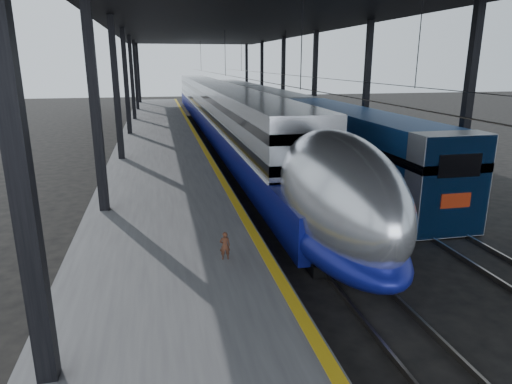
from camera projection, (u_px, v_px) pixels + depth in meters
name	position (u px, v px, depth m)	size (l,w,h in m)	color
ground	(283.00, 275.00, 14.43)	(160.00, 160.00, 0.00)	black
platform	(161.00, 150.00, 32.38)	(6.00, 80.00, 1.00)	#4C4C4F
yellow_strip	(200.00, 141.00, 32.81)	(0.30, 80.00, 0.01)	gold
rails	(270.00, 151.00, 34.12)	(6.52, 80.00, 0.16)	slate
canopy	(234.00, 22.00, 31.11)	(18.00, 75.00, 9.47)	black
tgv_train	(221.00, 113.00, 40.84)	(3.18, 65.20, 4.56)	silver
second_train	(273.00, 112.00, 42.39)	(2.90, 56.05, 3.99)	navy
child	(225.00, 246.00, 13.11)	(0.30, 0.20, 0.84)	#4D2919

